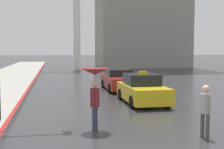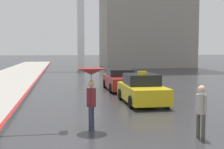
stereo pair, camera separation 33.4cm
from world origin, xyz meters
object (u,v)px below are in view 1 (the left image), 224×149
object	(u,v)px
traffic_light	(26,12)
pedestrian_with_umbrella	(95,82)
sedan_red	(119,80)
taxi	(142,90)
pedestrian_man	(205,108)

from	to	relation	value
traffic_light	pedestrian_with_umbrella	bearing A→B (deg)	-29.97
sedan_red	taxi	bearing A→B (deg)	90.89
pedestrian_with_umbrella	traffic_light	distance (m)	3.60
taxi	pedestrian_with_umbrella	bearing A→B (deg)	57.56
sedan_red	pedestrian_man	size ratio (longest dim) A/B	2.74
sedan_red	pedestrian_with_umbrella	bearing A→B (deg)	73.70
pedestrian_man	traffic_light	size ratio (longest dim) A/B	0.28
pedestrian_man	sedan_red	bearing A→B (deg)	163.59
pedestrian_with_umbrella	pedestrian_man	distance (m)	3.64
taxi	traffic_light	distance (m)	7.23
sedan_red	pedestrian_man	distance (m)	11.81
pedestrian_man	traffic_light	bearing A→B (deg)	-135.79
sedan_red	pedestrian_man	world-z (taller)	pedestrian_man
pedestrian_with_umbrella	pedestrian_man	world-z (taller)	pedestrian_with_umbrella
sedan_red	pedestrian_with_umbrella	distance (m)	10.64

